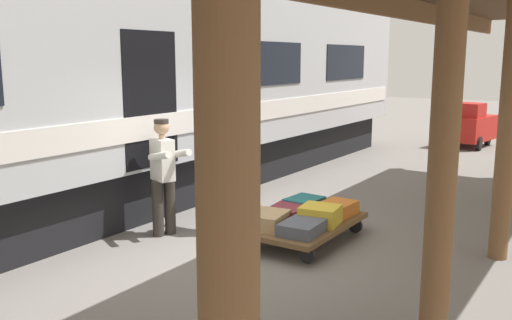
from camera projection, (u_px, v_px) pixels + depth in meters
The scene contains 12 objects.
ground_plane at pixel (272, 253), 7.41m from camera, with size 60.00×60.00×0.00m, color slate.
train_car at pixel (83, 89), 9.00m from camera, with size 3.03×19.57×4.00m.
luggage_cart at pixel (303, 224), 7.89m from camera, with size 1.18×1.89×0.29m.
suitcase_burgundy_valise at pixel (287, 212), 8.01m from camera, with size 0.45×0.56×0.17m, color maroon.
suitcase_slate_roller at pixel (302, 228), 7.29m from camera, with size 0.47×0.61×0.16m, color #4C515B.
suitcase_tan_vintage at pixel (268, 220), 7.58m from camera, with size 0.47×0.58×0.21m, color tan.
suitcase_orange_carryall at pixel (336, 209), 8.14m from camera, with size 0.44×0.62×0.19m, color #CC6B23.
suitcase_teal_softside at pixel (304, 204), 8.43m from camera, with size 0.44×0.56×0.19m, color #1E666B.
suitcase_yellow_case at pixel (320, 215), 7.71m from camera, with size 0.51×0.47×0.26m, color gold.
porter_in_overalls at pixel (230, 171), 8.17m from camera, with size 0.67×0.43×1.70m.
porter_by_door at pixel (164, 173), 8.01m from camera, with size 0.73×0.57×1.70m.
baggage_tug at pixel (468, 125), 16.19m from camera, with size 1.34×1.84×1.30m.
Camera 1 is at (-3.71, 6.02, 2.56)m, focal length 39.10 mm.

